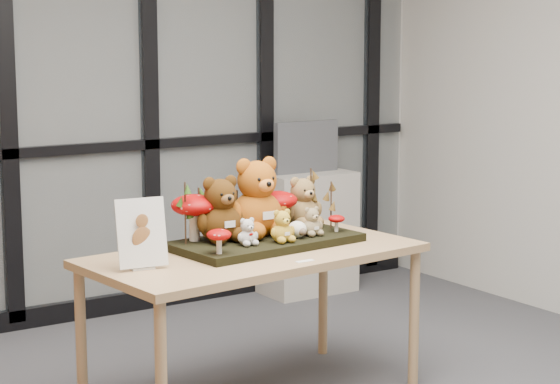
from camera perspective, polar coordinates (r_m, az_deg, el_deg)
room_shell at (r=3.98m, az=2.39°, el=8.02°), size 5.00×5.00×5.00m
glass_partition at (r=6.16m, az=-11.16°, el=5.80°), size 4.90×0.06×2.78m
display_table at (r=4.76m, az=-1.48°, el=-4.12°), size 1.63×0.93×0.73m
diorama_tray at (r=4.85m, az=-0.80°, el=-2.82°), size 0.94×0.53×0.04m
bear_pooh_yellow at (r=4.87m, az=-1.33°, el=-0.04°), size 0.35×0.32×0.42m
bear_brown_medium at (r=4.76m, az=-3.39°, el=-0.75°), size 0.28×0.26×0.34m
bear_tan_back at (r=5.11m, az=1.28°, el=-0.38°), size 0.23×0.21×0.28m
bear_small_yellow at (r=4.74m, az=0.11°, el=-1.82°), size 0.14×0.13×0.17m
bear_white_bow at (r=4.67m, az=-1.86°, el=-2.16°), size 0.12×0.11×0.14m
bear_beige_small at (r=4.89m, az=1.80°, el=-1.57°), size 0.13×0.12×0.16m
plush_cream_hedgehog at (r=4.85m, az=0.98°, el=-2.07°), size 0.07×0.07×0.09m
mushroom_back_left at (r=4.78m, az=-4.85°, el=-1.32°), size 0.22×0.22×0.24m
mushroom_back_right at (r=5.00m, az=-0.14°, el=-0.96°), size 0.20×0.20×0.22m
mushroom_front_left at (r=4.50m, az=-3.45°, el=-2.72°), size 0.11×0.11×0.12m
mushroom_front_right at (r=4.99m, az=3.20°, el=-1.72°), size 0.08×0.08×0.09m
sprig_green_far_left at (r=4.70m, az=-5.35°, el=-1.20°), size 0.05×0.05×0.29m
sprig_green_mid_left at (r=4.80m, az=-4.59°, el=-1.22°), size 0.05×0.05×0.25m
sprig_dry_far_right at (r=5.12m, az=1.74°, el=-0.29°), size 0.05×0.05×0.29m
sprig_dry_mid_right at (r=5.06m, az=2.89°, el=-0.73°), size 0.05×0.05×0.24m
sprig_green_centre at (r=4.94m, az=-2.42°, el=-1.11°), size 0.05×0.05×0.21m
sign_holder at (r=4.40m, az=-7.79°, el=-2.47°), size 0.22×0.10×0.31m
label_card at (r=4.53m, az=1.41°, el=-3.91°), size 0.09×0.03×0.00m
cabinet at (r=6.81m, az=1.56°, el=-2.30°), size 0.61×0.36×0.81m
monitor at (r=6.74m, az=1.49°, el=2.56°), size 0.48×0.05×0.34m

